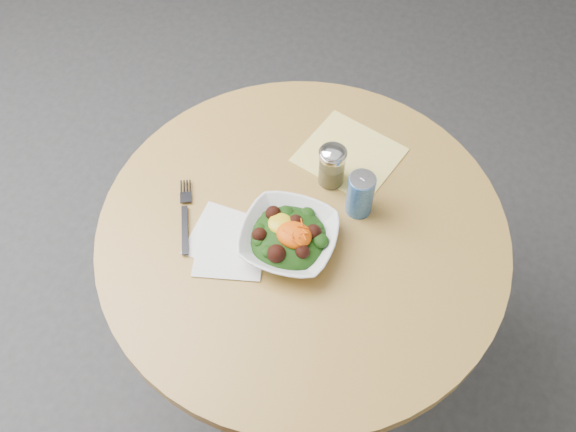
% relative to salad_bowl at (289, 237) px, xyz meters
% --- Properties ---
extents(ground, '(6.00, 6.00, 0.00)m').
position_rel_salad_bowl_xyz_m(ground, '(0.02, 0.05, -0.78)').
color(ground, '#2D2D2F').
rests_on(ground, ground).
extents(table, '(0.90, 0.90, 0.75)m').
position_rel_salad_bowl_xyz_m(table, '(0.02, 0.05, -0.23)').
color(table, black).
rests_on(table, ground).
extents(cloth_napkin, '(0.26, 0.25, 0.00)m').
position_rel_salad_bowl_xyz_m(cloth_napkin, '(0.05, 0.28, -0.03)').
color(cloth_napkin, yellow).
rests_on(cloth_napkin, table).
extents(paper_napkins, '(0.18, 0.19, 0.00)m').
position_rel_salad_bowl_xyz_m(paper_napkins, '(-0.12, -0.04, -0.03)').
color(paper_napkins, silver).
rests_on(paper_napkins, table).
extents(salad_bowl, '(0.21, 0.21, 0.08)m').
position_rel_salad_bowl_xyz_m(salad_bowl, '(0.00, 0.00, 0.00)').
color(salad_bowl, silver).
rests_on(salad_bowl, table).
extents(fork, '(0.10, 0.19, 0.00)m').
position_rel_salad_bowl_xyz_m(fork, '(-0.24, -0.01, -0.02)').
color(fork, black).
rests_on(fork, table).
extents(spice_shaker, '(0.06, 0.06, 0.11)m').
position_rel_salad_bowl_xyz_m(spice_shaker, '(0.03, 0.19, 0.03)').
color(spice_shaker, silver).
rests_on(spice_shaker, table).
extents(beverage_can, '(0.06, 0.06, 0.11)m').
position_rel_salad_bowl_xyz_m(beverage_can, '(0.11, 0.14, 0.03)').
color(beverage_can, navy).
rests_on(beverage_can, table).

